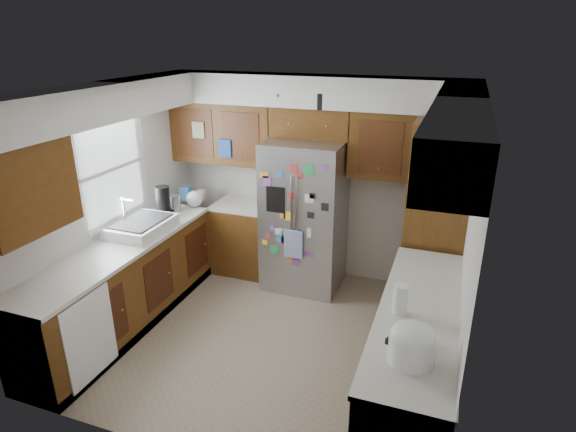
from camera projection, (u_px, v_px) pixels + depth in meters
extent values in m
plane|color=gray|center=(268.00, 336.00, 4.99)|extent=(3.60, 3.60, 0.00)
cube|color=beige|center=(315.00, 178.00, 5.94)|extent=(3.60, 0.04, 2.50)
cube|color=beige|center=(109.00, 203.00, 5.11)|extent=(0.04, 3.20, 2.50)
cube|color=beige|center=(467.00, 253.00, 3.97)|extent=(0.04, 3.20, 2.50)
cube|color=beige|center=(172.00, 312.00, 3.14)|extent=(3.60, 0.04, 2.50)
cube|color=white|center=(263.00, 87.00, 4.08)|extent=(3.60, 3.20, 0.02)
cube|color=silver|center=(312.00, 91.00, 5.39)|extent=(3.60, 0.38, 0.35)
cube|color=silver|center=(110.00, 101.00, 4.66)|extent=(0.38, 3.20, 0.35)
cube|color=silver|center=(460.00, 121.00, 3.64)|extent=(0.38, 3.20, 0.35)
cube|color=#492C0E|center=(224.00, 133.00, 5.96)|extent=(1.33, 0.34, 0.75)
cube|color=#492C0E|center=(411.00, 147.00, 5.24)|extent=(1.33, 0.34, 0.75)
cube|color=#492C0E|center=(22.00, 189.00, 3.86)|extent=(0.34, 0.85, 0.75)
cube|color=white|center=(112.00, 169.00, 5.07)|extent=(0.02, 0.90, 1.05)
cube|color=white|center=(115.00, 169.00, 5.05)|extent=(0.01, 1.02, 1.15)
cube|color=#1B44A1|center=(225.00, 148.00, 5.82)|extent=(0.16, 0.02, 0.22)
cube|color=beige|center=(198.00, 130.00, 5.86)|extent=(0.16, 0.02, 0.20)
cube|color=#492C0E|center=(124.00, 288.00, 5.04)|extent=(0.60, 2.60, 0.88)
cube|color=#492C0E|center=(246.00, 238.00, 6.23)|extent=(0.75, 0.60, 0.88)
cube|color=white|center=(118.00, 248.00, 4.88)|extent=(0.63, 2.60, 0.04)
cube|color=white|center=(245.00, 205.00, 6.07)|extent=(0.75, 0.60, 0.04)
cube|color=black|center=(128.00, 319.00, 5.19)|extent=(0.60, 2.60, 0.10)
cube|color=white|center=(91.00, 338.00, 4.20)|extent=(0.01, 0.58, 0.80)
cube|color=#492C0E|center=(414.00, 360.00, 3.94)|extent=(0.60, 2.25, 0.88)
cube|color=white|center=(420.00, 312.00, 3.78)|extent=(0.63, 2.25, 0.04)
cube|color=black|center=(410.00, 398.00, 4.08)|extent=(0.60, 2.25, 0.10)
cube|color=#492C0E|center=(437.00, 219.00, 5.14)|extent=(0.60, 0.90, 2.15)
cube|color=#929297|center=(305.00, 216.00, 5.72)|extent=(0.90, 0.75, 1.80)
cylinder|color=silver|center=(291.00, 215.00, 5.34)|extent=(0.02, 0.02, 0.90)
cylinder|color=silver|center=(296.00, 215.00, 5.32)|extent=(0.02, 0.02, 0.90)
cube|color=black|center=(276.00, 200.00, 5.35)|extent=(0.22, 0.01, 0.30)
cube|color=silver|center=(293.00, 244.00, 5.44)|extent=(0.22, 0.01, 0.34)
cube|color=red|center=(268.00, 236.00, 5.55)|extent=(0.06, 0.00, 0.05)
cube|color=#8C4C99|center=(308.00, 254.00, 5.45)|extent=(0.11, 0.00, 0.05)
cube|color=red|center=(299.00, 176.00, 5.15)|extent=(0.08, 0.00, 0.07)
cube|color=white|center=(279.00, 232.00, 5.48)|extent=(0.10, 0.00, 0.07)
cube|color=blue|center=(279.00, 174.00, 5.23)|extent=(0.07, 0.00, 0.07)
cube|color=green|center=(274.00, 250.00, 5.58)|extent=(0.10, 0.00, 0.09)
cube|color=#8C4C99|center=(267.00, 181.00, 5.31)|extent=(0.10, 0.00, 0.12)
cube|color=orange|center=(287.00, 246.00, 5.50)|extent=(0.06, 0.00, 0.09)
cube|color=black|center=(311.00, 215.00, 5.27)|extent=(0.08, 0.00, 0.07)
cube|color=orange|center=(283.00, 214.00, 5.38)|extent=(0.07, 0.00, 0.11)
cube|color=red|center=(284.00, 241.00, 5.49)|extent=(0.07, 0.00, 0.09)
cube|color=red|center=(291.00, 196.00, 5.27)|extent=(0.07, 0.00, 0.08)
cube|color=orange|center=(290.00, 260.00, 5.56)|extent=(0.06, 0.00, 0.07)
cube|color=yellow|center=(287.00, 216.00, 5.37)|extent=(0.08, 0.00, 0.10)
cube|color=blue|center=(280.00, 239.00, 5.50)|extent=(0.08, 0.00, 0.08)
cube|color=yellow|center=(265.00, 242.00, 5.59)|extent=(0.07, 0.00, 0.06)
cube|color=green|center=(309.00, 170.00, 5.09)|extent=(0.11, 0.00, 0.12)
cube|color=white|center=(309.00, 233.00, 5.35)|extent=(0.05, 0.00, 0.12)
cube|color=yellow|center=(285.00, 239.00, 5.48)|extent=(0.05, 0.00, 0.10)
cube|color=black|center=(325.00, 207.00, 5.17)|extent=(0.08, 0.00, 0.09)
cube|color=#8C4C99|center=(323.00, 167.00, 5.02)|extent=(0.09, 0.00, 0.06)
cube|color=black|center=(312.00, 196.00, 5.18)|extent=(0.07, 0.00, 0.06)
cube|color=white|center=(284.00, 236.00, 5.47)|extent=(0.07, 0.00, 0.11)
cube|color=white|center=(309.00, 199.00, 5.20)|extent=(0.10, 0.00, 0.10)
cube|color=red|center=(293.00, 169.00, 5.15)|extent=(0.09, 0.00, 0.09)
cube|color=#8C4C99|center=(296.00, 262.00, 5.54)|extent=(0.09, 0.00, 0.08)
cube|color=#8C4C99|center=(272.00, 228.00, 5.49)|extent=(0.06, 0.00, 0.07)
cube|color=orange|center=(264.00, 175.00, 5.29)|extent=(0.11, 0.00, 0.07)
cube|color=#492C0E|center=(312.00, 122.00, 5.53)|extent=(0.96, 0.34, 0.35)
sphere|color=#151AA8|center=(282.00, 94.00, 5.45)|extent=(0.27, 0.27, 0.27)
cylinder|color=black|center=(323.00, 100.00, 5.33)|extent=(0.30, 0.30, 0.17)
ellipsoid|color=#333338|center=(324.00, 92.00, 5.30)|extent=(0.28, 0.28, 0.13)
cube|color=white|center=(141.00, 226.00, 5.20)|extent=(0.52, 0.70, 0.12)
cube|color=black|center=(141.00, 221.00, 5.18)|extent=(0.44, 0.60, 0.02)
cylinder|color=silver|center=(124.00, 210.00, 5.21)|extent=(0.02, 0.02, 0.30)
cylinder|color=silver|center=(127.00, 200.00, 5.14)|extent=(0.16, 0.02, 0.02)
cube|color=yellow|center=(145.00, 240.00, 4.96)|extent=(0.10, 0.18, 0.04)
cube|color=black|center=(165.00, 214.00, 5.59)|extent=(0.18, 0.14, 0.10)
cylinder|color=black|center=(163.00, 198.00, 5.52)|extent=(0.16, 0.16, 0.28)
cylinder|color=#929297|center=(174.00, 203.00, 5.78)|extent=(0.14, 0.14, 0.20)
sphere|color=white|center=(194.00, 199.00, 5.92)|extent=(0.20, 0.20, 0.20)
cube|color=#3F72B2|center=(186.00, 193.00, 6.16)|extent=(0.14, 0.10, 0.18)
cube|color=#BFB28C|center=(202.00, 195.00, 6.16)|extent=(0.10, 0.08, 0.14)
cylinder|color=white|center=(157.00, 217.00, 5.48)|extent=(0.08, 0.08, 0.11)
cylinder|color=white|center=(412.00, 348.00, 3.15)|extent=(0.31, 0.31, 0.21)
ellipsoid|color=white|center=(413.00, 334.00, 3.11)|extent=(0.30, 0.30, 0.13)
cube|color=black|center=(390.00, 340.00, 3.19)|extent=(0.04, 0.06, 0.04)
cylinder|color=white|center=(400.00, 299.00, 3.68)|extent=(0.11, 0.11, 0.25)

